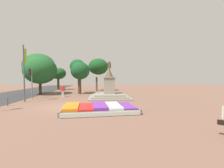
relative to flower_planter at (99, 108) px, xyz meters
The scene contains 11 objects.
ground_plane 4.09m from the flower_planter, 146.48° to the left, with size 86.31×86.31×0.00m, color brown.
flower_planter is the anchor object (origin of this frame).
statue_monument 7.70m from the flower_planter, 80.77° to the left, with size 5.20×5.20×4.82m.
traffic_light_mid_block 11.83m from the flower_planter, 138.26° to the left, with size 0.41×0.29×3.80m.
banner_pole 10.36m from the flower_planter, 147.05° to the left, with size 0.14×0.71×6.27m.
pedestrian_near_planter 10.49m from the flower_planter, 119.19° to the left, with size 0.57×0.25×1.75m.
kerb_bollard_mid_b 9.27m from the flower_planter, 160.68° to the left, with size 0.11×0.11×0.78m.
park_tree_far_left 18.74m from the flower_planter, 91.59° to the left, with size 3.94×3.88×6.45m.
park_tree_behind_statue 16.34m from the flower_planter, 126.94° to the left, with size 5.53×5.70×6.52m.
park_tree_far_right 14.05m from the flower_planter, 104.57° to the left, with size 3.30×3.49×5.71m.
park_tree_street_side 23.60m from the flower_planter, 113.02° to the left, with size 3.39×2.94×4.78m.
Camera 1 is at (3.59, -14.05, 2.71)m, focal length 24.00 mm.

